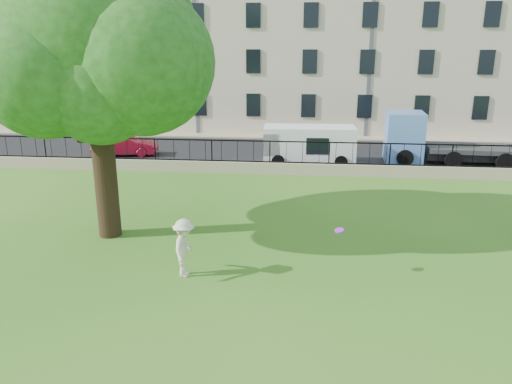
# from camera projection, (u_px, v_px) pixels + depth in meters

# --- Properties ---
(ground) EXTENTS (120.00, 120.00, 0.00)m
(ground) POSITION_uv_depth(u_px,v_px,m) (239.00, 281.00, 14.30)
(ground) COLOR #2B6317
(ground) RESTS_ON ground
(retaining_wall) EXTENTS (50.00, 0.40, 0.60)m
(retaining_wall) POSITION_uv_depth(u_px,v_px,m) (270.00, 168.00, 25.63)
(retaining_wall) COLOR tan
(retaining_wall) RESTS_ON ground
(iron_railing) EXTENTS (50.00, 0.05, 1.13)m
(iron_railing) POSITION_uv_depth(u_px,v_px,m) (270.00, 152.00, 25.38)
(iron_railing) COLOR black
(iron_railing) RESTS_ON retaining_wall
(street) EXTENTS (60.00, 9.00, 0.01)m
(street) POSITION_uv_depth(u_px,v_px,m) (275.00, 154.00, 30.19)
(street) COLOR black
(street) RESTS_ON ground
(sidewalk) EXTENTS (60.00, 1.40, 0.12)m
(sidewalk) POSITION_uv_depth(u_px,v_px,m) (280.00, 137.00, 35.12)
(sidewalk) COLOR tan
(sidewalk) RESTS_ON ground
(building_row) EXTENTS (56.40, 10.40, 13.80)m
(building_row) POSITION_uv_depth(u_px,v_px,m) (285.00, 36.00, 38.51)
(building_row) COLOR beige
(building_row) RESTS_ON ground
(tree) EXTENTS (8.02, 6.22, 9.90)m
(tree) POSITION_uv_depth(u_px,v_px,m) (90.00, 41.00, 15.82)
(tree) COLOR black
(tree) RESTS_ON ground
(man) EXTENTS (0.67, 1.14, 1.74)m
(man) POSITION_uv_depth(u_px,v_px,m) (184.00, 248.00, 14.36)
(man) COLOR beige
(man) RESTS_ON ground
(frisbee) EXTENTS (0.29, 0.30, 0.12)m
(frisbee) POSITION_uv_depth(u_px,v_px,m) (339.00, 230.00, 14.22)
(frisbee) COLOR purple
(red_sedan) EXTENTS (3.89, 1.78, 1.24)m
(red_sedan) POSITION_uv_depth(u_px,v_px,m) (125.00, 145.00, 29.61)
(red_sedan) COLOR #AC1530
(red_sedan) RESTS_ON street
(white_van) EXTENTS (5.04, 2.13, 2.09)m
(white_van) POSITION_uv_depth(u_px,v_px,m) (309.00, 145.00, 27.51)
(white_van) COLOR white
(white_van) RESTS_ON street
(blue_truck) EXTENTS (6.76, 2.74, 2.78)m
(blue_truck) POSITION_uv_depth(u_px,v_px,m) (447.00, 138.00, 27.64)
(blue_truck) COLOR #5C8BD9
(blue_truck) RESTS_ON street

